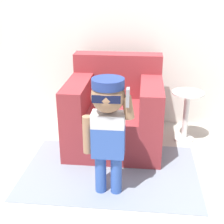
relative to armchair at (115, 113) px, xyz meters
name	(u,v)px	position (x,y,z in m)	size (l,w,h in m)	color
ground_plane	(124,143)	(0.09, -0.01, -0.34)	(10.00, 10.00, 0.00)	#ADA89E
wall_back	(130,9)	(0.09, 0.60, 0.96)	(10.00, 0.05, 2.60)	silver
armchair	(115,113)	(0.00, 0.00, 0.00)	(0.92, 0.89, 0.88)	maroon
person_child	(108,120)	(0.02, -0.84, 0.29)	(0.39, 0.29, 0.94)	#3356AD
side_table	(186,112)	(0.73, 0.14, -0.02)	(0.32, 0.32, 0.54)	white
rug	(111,171)	(0.01, -0.55, -0.33)	(1.53, 1.01, 0.01)	gray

